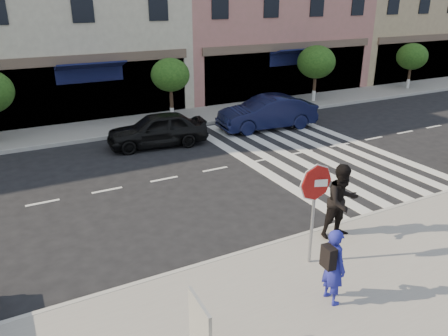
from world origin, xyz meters
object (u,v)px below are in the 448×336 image
photographer (334,266)px  walker (342,201)px  car_far_mid (157,129)px  car_far_right (267,113)px  stop_sign (315,192)px  poster_board (201,335)px

photographer → walker: (1.91, 1.91, 0.17)m
car_far_mid → walker: bearing=15.9°
photographer → car_far_right: photographer is taller
stop_sign → car_far_mid: 10.29m
stop_sign → walker: 1.76m
stop_sign → photographer: size_ratio=1.51×
photographer → poster_board: bearing=99.6°
stop_sign → walker: size_ratio=1.25×
car_far_right → walker: bearing=-16.7°
stop_sign → poster_board: (-3.55, -1.59, -1.16)m
photographer → stop_sign: bearing=-16.2°
poster_board → car_far_right: bearing=54.9°
photographer → car_far_right: (5.95, 11.51, -0.19)m
walker → poster_board: (-4.98, -2.20, -0.35)m
poster_board → stop_sign: bearing=26.3°
car_far_mid → car_far_right: 5.52m
car_far_mid → car_far_right: size_ratio=0.89×
car_far_mid → car_far_right: car_far_right is taller
walker → car_far_right: walker is taller
stop_sign → poster_board: size_ratio=1.88×
car_far_mid → poster_board: bearing=-9.4°
poster_board → car_far_mid: size_ratio=0.31×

